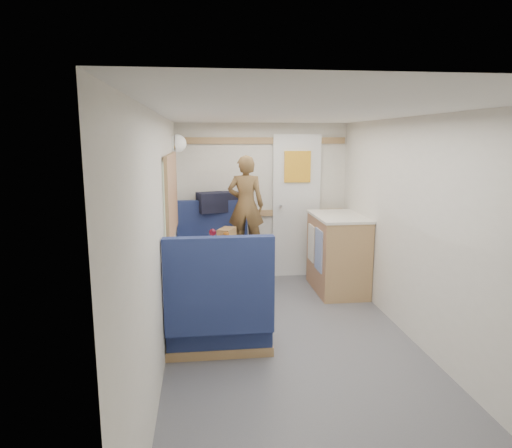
{
  "coord_description": "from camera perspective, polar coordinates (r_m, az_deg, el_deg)",
  "views": [
    {
      "loc": [
        -0.77,
        -3.57,
        1.81
      ],
      "look_at": [
        -0.24,
        0.9,
        0.96
      ],
      "focal_mm": 32.0,
      "sensor_mm": 36.0,
      "label": 1
    }
  ],
  "objects": [
    {
      "name": "floor",
      "position": [
        4.08,
        5.01,
        -15.69
      ],
      "size": [
        4.5,
        4.5,
        0.0
      ],
      "primitive_type": "plane",
      "color": "#515156",
      "rests_on": "ground"
    },
    {
      "name": "pepper_grinder",
      "position": [
        4.73,
        -4.08,
        -2.01
      ],
      "size": [
        0.04,
        0.04,
        0.1
      ],
      "primitive_type": "cylinder",
      "color": "black",
      "rests_on": "dinette_table"
    },
    {
      "name": "dome_light",
      "position": [
        5.43,
        -9.78,
        9.9
      ],
      "size": [
        0.2,
        0.2,
        0.2
      ],
      "primitive_type": "sphere",
      "color": "white",
      "rests_on": "wall_left"
    },
    {
      "name": "oak_trim_high",
      "position": [
        5.86,
        0.79,
        10.39
      ],
      "size": [
        2.15,
        0.02,
        0.08
      ],
      "primitive_type": "cube",
      "color": "#9E6947",
      "rests_on": "wall_back"
    },
    {
      "name": "person",
      "position": [
        5.35,
        -1.29,
        2.35
      ],
      "size": [
        0.47,
        0.36,
        1.17
      ],
      "primitive_type": "imported",
      "rotation": [
        0.0,
        0.0,
        2.94
      ],
      "color": "brown",
      "rests_on": "bench_far"
    },
    {
      "name": "tray",
      "position": [
        4.49,
        -2.82,
        -3.25
      ],
      "size": [
        0.28,
        0.34,
        0.02
      ],
      "primitive_type": "cube",
      "rotation": [
        0.0,
        0.0,
        -0.12
      ],
      "color": "white",
      "rests_on": "dinette_table"
    },
    {
      "name": "orange_fruit",
      "position": [
        4.65,
        -3.65,
        -2.22
      ],
      "size": [
        0.07,
        0.07,
        0.07
      ],
      "primitive_type": "sphere",
      "color": "orange",
      "rests_on": "tray"
    },
    {
      "name": "beer_glass",
      "position": [
        4.89,
        -3.75,
        -1.64
      ],
      "size": [
        0.06,
        0.06,
        0.1
      ],
      "primitive_type": "cylinder",
      "color": "brown",
      "rests_on": "dinette_table"
    },
    {
      "name": "galley_counter",
      "position": [
        5.53,
        10.14,
        -3.55
      ],
      "size": [
        0.57,
        0.92,
        0.92
      ],
      "color": "#9E6947",
      "rests_on": "floor"
    },
    {
      "name": "wall_left",
      "position": [
        3.68,
        -11.76,
        -2.26
      ],
      "size": [
        0.02,
        4.5,
        2.0
      ],
      "primitive_type": "cube",
      "color": "silver",
      "rests_on": "floor"
    },
    {
      "name": "cheese_block",
      "position": [
        4.58,
        -3.6,
        -2.64
      ],
      "size": [
        0.11,
        0.09,
        0.03
      ],
      "primitive_type": "cube",
      "rotation": [
        0.0,
        0.0,
        -0.39
      ],
      "color": "#EEDC89",
      "rests_on": "tray"
    },
    {
      "name": "wine_glass",
      "position": [
        4.74,
        -5.45,
        -1.12
      ],
      "size": [
        0.08,
        0.08,
        0.17
      ],
      "color": "white",
      "rests_on": "dinette_table"
    },
    {
      "name": "ceiling",
      "position": [
        3.66,
        5.53,
        13.62
      ],
      "size": [
        4.5,
        4.5,
        0.0
      ],
      "primitive_type": "plane",
      "rotation": [
        3.14,
        0.0,
        0.0
      ],
      "color": "silver",
      "rests_on": "wall_back"
    },
    {
      "name": "rear_door",
      "position": [
        5.98,
        5.06,
        2.59
      ],
      "size": [
        0.62,
        0.12,
        1.86
      ],
      "color": "white",
      "rests_on": "wall_back"
    },
    {
      "name": "bread_loaf",
      "position": [
        5.06,
        -3.68,
        -1.15
      ],
      "size": [
        0.23,
        0.29,
        0.11
      ],
      "primitive_type": "cube",
      "rotation": [
        0.0,
        0.0,
        -0.41
      ],
      "color": "brown",
      "rests_on": "dinette_table"
    },
    {
      "name": "wall_back",
      "position": [
        5.93,
        0.74,
        2.83
      ],
      "size": [
        2.2,
        0.02,
        2.0
      ],
      "primitive_type": "cube",
      "color": "silver",
      "rests_on": "floor"
    },
    {
      "name": "salt_grinder",
      "position": [
        4.6,
        -5.68,
        -2.44
      ],
      "size": [
        0.04,
        0.04,
        0.1
      ],
      "primitive_type": "cylinder",
      "color": "white",
      "rests_on": "dinette_table"
    },
    {
      "name": "oak_trim_low",
      "position": [
        5.93,
        0.77,
        1.37
      ],
      "size": [
        2.15,
        0.02,
        0.08
      ],
      "primitive_type": "cube",
      "color": "#9E6947",
      "rests_on": "wall_back"
    },
    {
      "name": "bench_far",
      "position": [
        5.65,
        -5.33,
        -4.88
      ],
      "size": [
        0.9,
        0.59,
        1.05
      ],
      "color": "navy",
      "rests_on": "floor"
    },
    {
      "name": "duffel_bag",
      "position": [
        5.75,
        -4.76,
        2.78
      ],
      "size": [
        0.56,
        0.38,
        0.24
      ],
      "primitive_type": "cube",
      "rotation": [
        0.0,
        0.0,
        0.3
      ],
      "color": "black",
      "rests_on": "ledge"
    },
    {
      "name": "tumbler_left",
      "position": [
        4.53,
        -7.39,
        -2.54
      ],
      "size": [
        0.07,
        0.07,
        0.12
      ],
      "primitive_type": "cylinder",
      "color": "white",
      "rests_on": "dinette_table"
    },
    {
      "name": "ledge",
      "position": [
        5.77,
        -5.5,
        1.36
      ],
      "size": [
        0.9,
        0.14,
        0.04
      ],
      "primitive_type": "cube",
      "color": "#9E6947",
      "rests_on": "bench_far"
    },
    {
      "name": "bench_near",
      "position": [
        4.01,
        -4.65,
        -11.49
      ],
      "size": [
        0.9,
        0.59,
        1.05
      ],
      "color": "navy",
      "rests_on": "floor"
    },
    {
      "name": "side_window",
      "position": [
        4.62,
        -10.6,
        3.54
      ],
      "size": [
        0.04,
        1.3,
        0.72
      ],
      "primitive_type": "cube",
      "color": "#95A28A",
      "rests_on": "wall_left"
    },
    {
      "name": "wall_right",
      "position": [
        4.11,
        20.42,
        -1.35
      ],
      "size": [
        0.02,
        4.5,
        2.0
      ],
      "primitive_type": "cube",
      "color": "silver",
      "rests_on": "floor"
    },
    {
      "name": "dinette_table",
      "position": [
        4.74,
        -5.11,
        -4.57
      ],
      "size": [
        0.62,
        0.92,
        0.72
      ],
      "color": "white",
      "rests_on": "floor"
    }
  ]
}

